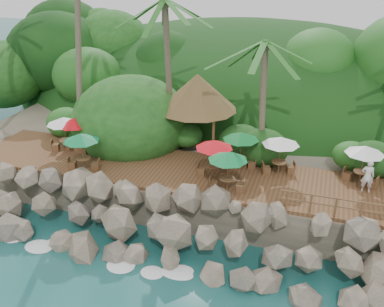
% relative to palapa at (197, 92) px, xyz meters
% --- Properties ---
extents(ground, '(140.00, 140.00, 0.00)m').
position_rel_palapa_xyz_m(ground, '(0.78, -9.53, -5.79)').
color(ground, '#19514F').
rests_on(ground, ground).
extents(land_base, '(32.00, 25.20, 2.10)m').
position_rel_palapa_xyz_m(land_base, '(0.78, 6.47, -4.74)').
color(land_base, gray).
rests_on(land_base, ground).
extents(jungle_hill, '(44.80, 28.00, 15.40)m').
position_rel_palapa_xyz_m(jungle_hill, '(0.78, 13.97, -5.79)').
color(jungle_hill, '#143811').
rests_on(jungle_hill, ground).
extents(seawall, '(29.00, 4.00, 2.30)m').
position_rel_palapa_xyz_m(seawall, '(0.78, -7.53, -4.64)').
color(seawall, gray).
rests_on(seawall, ground).
extents(terrace, '(26.00, 5.00, 0.20)m').
position_rel_palapa_xyz_m(terrace, '(0.78, -3.53, -3.59)').
color(terrace, brown).
rests_on(terrace, land_base).
extents(jungle_foliage, '(44.00, 16.00, 12.00)m').
position_rel_palapa_xyz_m(jungle_foliage, '(0.78, 5.47, -5.79)').
color(jungle_foliage, '#143811').
rests_on(jungle_foliage, ground).
extents(foam_line, '(25.20, 0.80, 0.06)m').
position_rel_palapa_xyz_m(foam_line, '(0.78, -9.23, -5.76)').
color(foam_line, white).
rests_on(foam_line, ground).
extents(palapa, '(4.81, 4.81, 4.60)m').
position_rel_palapa_xyz_m(palapa, '(0.00, 0.00, 0.00)').
color(palapa, brown).
rests_on(palapa, ground).
extents(dining_clusters, '(21.98, 4.92, 2.18)m').
position_rel_palapa_xyz_m(dining_clusters, '(1.87, -3.50, -1.68)').
color(dining_clusters, brown).
rests_on(dining_clusters, terrace).
extents(railing, '(6.10, 0.10, 1.00)m').
position_rel_palapa_xyz_m(railing, '(8.97, -5.88, -2.88)').
color(railing, brown).
rests_on(railing, terrace).
extents(waiter, '(0.66, 0.44, 1.77)m').
position_rel_palapa_xyz_m(waiter, '(9.85, -3.01, -2.60)').
color(waiter, silver).
rests_on(waiter, terrace).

